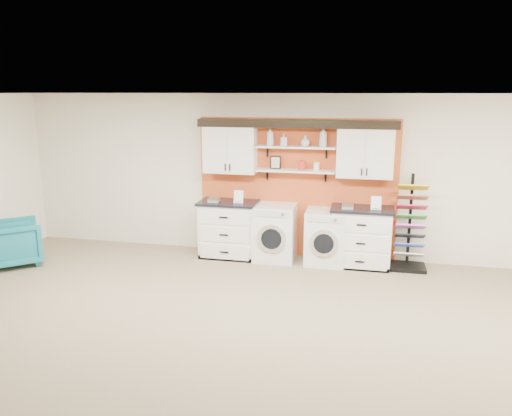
% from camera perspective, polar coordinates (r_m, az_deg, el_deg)
% --- Properties ---
extents(floor, '(10.00, 10.00, 0.00)m').
position_cam_1_polar(floor, '(5.39, -1.78, -18.58)').
color(floor, '#827357').
rests_on(floor, ground).
extents(ceiling, '(10.00, 10.00, 0.00)m').
position_cam_1_polar(ceiling, '(4.58, -2.03, 12.73)').
color(ceiling, white).
rests_on(ceiling, wall_back).
extents(wall_back, '(10.00, 0.00, 10.00)m').
position_cam_1_polar(wall_back, '(8.63, 4.70, 3.61)').
color(wall_back, silver).
rests_on(wall_back, floor).
extents(accent_panel, '(3.40, 0.07, 2.40)m').
position_cam_1_polar(accent_panel, '(8.63, 4.64, 2.26)').
color(accent_panel, '#C74E22').
rests_on(accent_panel, wall_back).
extents(upper_cabinet_left, '(0.90, 0.35, 0.84)m').
position_cam_1_polar(upper_cabinet_left, '(8.59, -2.97, 6.82)').
color(upper_cabinet_left, white).
rests_on(upper_cabinet_left, wall_back).
extents(upper_cabinet_right, '(0.90, 0.35, 0.84)m').
position_cam_1_polar(upper_cabinet_right, '(8.28, 12.38, 6.29)').
color(upper_cabinet_right, white).
rests_on(upper_cabinet_right, wall_back).
extents(shelf_lower, '(1.32, 0.28, 0.03)m').
position_cam_1_polar(shelf_lower, '(8.41, 4.53, 4.26)').
color(shelf_lower, white).
rests_on(shelf_lower, wall_back).
extents(shelf_upper, '(1.32, 0.28, 0.03)m').
position_cam_1_polar(shelf_upper, '(8.36, 4.58, 6.96)').
color(shelf_upper, white).
rests_on(shelf_upper, wall_back).
extents(crown_molding, '(3.30, 0.41, 0.13)m').
position_cam_1_polar(crown_molding, '(8.34, 4.64, 9.69)').
color(crown_molding, black).
rests_on(crown_molding, wall_back).
extents(picture_frame, '(0.18, 0.02, 0.22)m').
position_cam_1_polar(picture_frame, '(8.50, 2.24, 5.23)').
color(picture_frame, black).
rests_on(picture_frame, shelf_lower).
extents(canister_red, '(0.11, 0.11, 0.16)m').
position_cam_1_polar(canister_red, '(8.39, 5.22, 4.87)').
color(canister_red, red).
rests_on(canister_red, shelf_lower).
extents(canister_cream, '(0.10, 0.10, 0.14)m').
position_cam_1_polar(canister_cream, '(8.36, 6.92, 4.73)').
color(canister_cream, silver).
rests_on(canister_cream, shelf_lower).
extents(base_cabinet_left, '(1.01, 0.66, 0.99)m').
position_cam_1_polar(base_cabinet_left, '(8.71, -3.13, -2.40)').
color(base_cabinet_left, white).
rests_on(base_cabinet_left, floor).
extents(base_cabinet_right, '(1.01, 0.66, 0.99)m').
position_cam_1_polar(base_cabinet_right, '(8.41, 11.90, -3.25)').
color(base_cabinet_right, white).
rests_on(base_cabinet_right, floor).
extents(washer, '(0.69, 0.71, 0.96)m').
position_cam_1_polar(washer, '(8.53, 2.19, -2.81)').
color(washer, white).
rests_on(washer, floor).
extents(dryer, '(0.65, 0.71, 0.91)m').
position_cam_1_polar(dryer, '(8.44, 7.95, -3.29)').
color(dryer, white).
rests_on(dryer, floor).
extents(sample_rack, '(0.57, 0.47, 1.55)m').
position_cam_1_polar(sample_rack, '(8.47, 17.13, -3.36)').
color(sample_rack, black).
rests_on(sample_rack, floor).
extents(armchair, '(1.14, 1.14, 0.74)m').
position_cam_1_polar(armchair, '(9.24, -25.86, -3.61)').
color(armchair, '#156F7F').
rests_on(armchair, floor).
extents(soap_bottle_a, '(0.14, 0.14, 0.31)m').
position_cam_1_polar(soap_bottle_a, '(8.42, 1.63, 8.21)').
color(soap_bottle_a, silver).
rests_on(soap_bottle_a, shelf_upper).
extents(soap_bottle_b, '(0.12, 0.12, 0.20)m').
position_cam_1_polar(soap_bottle_b, '(8.38, 3.18, 7.81)').
color(soap_bottle_b, silver).
rests_on(soap_bottle_b, shelf_upper).
extents(soap_bottle_c, '(0.15, 0.15, 0.18)m').
position_cam_1_polar(soap_bottle_c, '(8.33, 5.66, 7.64)').
color(soap_bottle_c, silver).
rests_on(soap_bottle_c, shelf_upper).
extents(soap_bottle_d, '(0.13, 0.13, 0.34)m').
position_cam_1_polar(soap_bottle_d, '(8.29, 7.69, 8.11)').
color(soap_bottle_d, silver).
rests_on(soap_bottle_d, shelf_upper).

